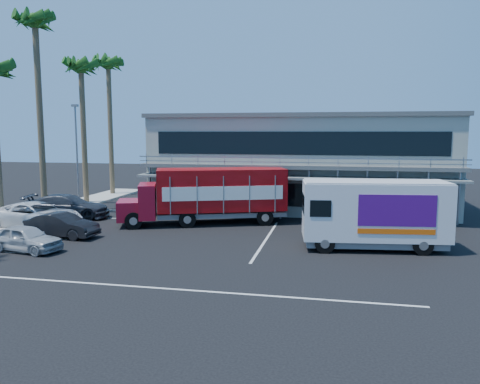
% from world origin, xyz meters
% --- Properties ---
extents(ground, '(120.00, 120.00, 0.00)m').
position_xyz_m(ground, '(0.00, 0.00, 0.00)').
color(ground, black).
rests_on(ground, ground).
extents(building, '(22.40, 12.00, 7.30)m').
position_xyz_m(building, '(3.00, 14.94, 3.66)').
color(building, '#999D90').
rests_on(building, ground).
extents(curb_strip, '(3.00, 32.00, 0.16)m').
position_xyz_m(curb_strip, '(-15.00, 6.00, 0.08)').
color(curb_strip, '#A5A399').
rests_on(curb_strip, ground).
extents(palm_d, '(2.80, 2.80, 14.75)m').
position_xyz_m(palm_d, '(-15.20, 8.00, 12.80)').
color(palm_d, brown).
rests_on(palm_d, ground).
extents(palm_e, '(2.80, 2.80, 12.25)m').
position_xyz_m(palm_e, '(-14.70, 13.00, 10.57)').
color(palm_e, brown).
rests_on(palm_e, ground).
extents(palm_f, '(2.80, 2.80, 13.25)m').
position_xyz_m(palm_f, '(-15.10, 18.50, 11.47)').
color(palm_f, brown).
rests_on(palm_f, ground).
extents(light_pole_far, '(0.50, 0.25, 8.09)m').
position_xyz_m(light_pole_far, '(-14.20, 11.00, 4.50)').
color(light_pole_far, gray).
rests_on(light_pole_far, ground).
extents(red_truck, '(10.92, 5.95, 3.61)m').
position_xyz_m(red_truck, '(-2.25, 6.72, 1.98)').
color(red_truck, maroon).
rests_on(red_truck, ground).
extents(white_van, '(7.44, 3.30, 3.52)m').
position_xyz_m(white_van, '(7.70, 2.00, 1.87)').
color(white_van, silver).
rests_on(white_van, ground).
extents(parked_car_a, '(4.08, 2.18, 1.32)m').
position_xyz_m(parked_car_a, '(-9.50, -2.00, 0.66)').
color(parked_car_a, '#A4A7AB').
rests_on(parked_car_a, ground).
extents(parked_car_b, '(4.28, 1.76, 1.38)m').
position_xyz_m(parked_car_b, '(-9.50, 1.20, 0.69)').
color(parked_car_b, black).
rests_on(parked_car_b, ground).
extents(parked_car_c, '(6.13, 3.38, 1.62)m').
position_xyz_m(parked_car_c, '(-12.50, 3.18, 0.81)').
color(parked_car_c, white).
rests_on(parked_car_c, ground).
extents(parked_car_d, '(6.04, 3.30, 1.66)m').
position_xyz_m(parked_car_d, '(-12.50, 6.63, 0.83)').
color(parked_car_d, '#2A2F38').
rests_on(parked_car_d, ground).
extents(parked_car_e, '(4.13, 1.73, 1.40)m').
position_xyz_m(parked_car_e, '(-12.50, 7.20, 0.70)').
color(parked_car_e, slate).
rests_on(parked_car_e, ground).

